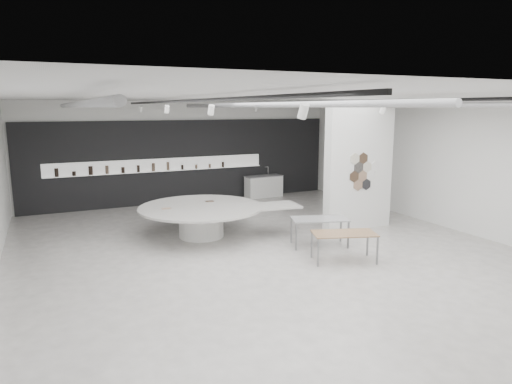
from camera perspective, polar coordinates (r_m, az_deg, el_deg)
name	(u,v)px	position (r m, az deg, el deg)	size (l,w,h in m)	color
room	(264,170)	(10.97, 0.97, 2.72)	(12.02, 14.02, 3.82)	beige
back_wall_display	(184,162)	(17.49, -9.01, 3.76)	(11.80, 0.27, 3.10)	black
partition_column	(359,168)	(13.74, 12.73, 2.89)	(2.20, 0.38, 3.60)	white
display_island	(204,217)	(12.79, -6.55, -3.08)	(4.54, 3.78, 0.88)	white
sample_table_wood	(344,235)	(10.88, 10.96, -5.29)	(1.62, 1.16, 0.68)	#866445
sample_table_stone	(320,221)	(11.94, 7.95, -3.57)	(1.59, 1.13, 0.74)	gray
kitchen_counter	(264,186)	(18.38, 0.96, 0.72)	(1.56, 0.68, 1.20)	white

